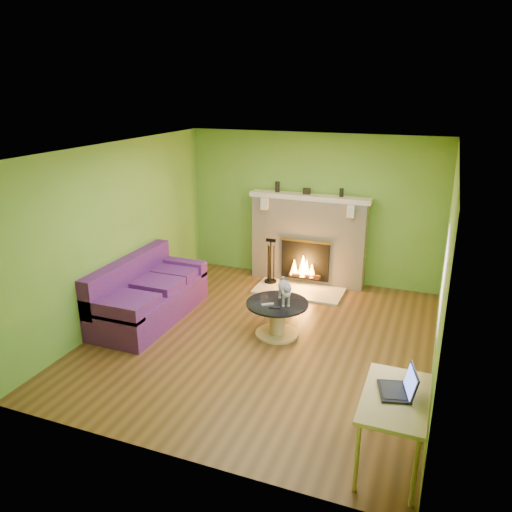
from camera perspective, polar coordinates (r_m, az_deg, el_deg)
The scene contains 22 objects.
floor at distance 7.05m, azimuth 0.72°, elevation -9.36°, with size 5.00×5.00×0.00m, color #503317.
ceiling at distance 6.25m, azimuth 0.82°, elevation 12.12°, with size 5.00×5.00×0.00m, color white.
wall_back at distance 8.84m, azimuth 6.45°, elevation 5.45°, with size 5.00×5.00×0.00m, color #5C9330.
wall_front at distance 4.46m, azimuth -10.64°, elevation -8.70°, with size 5.00×5.00×0.00m, color #5C9330.
wall_left at distance 7.58m, azimuth -15.40°, elevation 2.61°, with size 5.00×5.00×0.00m, color #5C9330.
wall_right at distance 6.17m, azimuth 20.76°, elevation -1.67°, with size 5.00×5.00×0.00m, color #5C9330.
window_frame at distance 5.24m, azimuth 20.72°, elevation -2.35°, with size 1.20×1.20×0.00m, color silver.
window_pane at distance 5.24m, azimuth 20.64°, elevation -2.34°, with size 1.06×1.06×0.00m, color white.
fireplace at distance 8.80m, azimuth 6.01°, elevation 1.85°, with size 2.10×0.46×1.58m.
hearth at distance 8.59m, azimuth 4.92°, elevation -3.92°, with size 1.50×0.75×0.03m, color beige.
mantel at distance 8.59m, azimuth 6.15°, elevation 6.71°, with size 2.10×0.28×0.08m, color beige.
sofa at distance 7.68m, azimuth -12.39°, elevation -4.44°, with size 0.92×2.03×0.91m.
coffee_table at distance 7.02m, azimuth 2.43°, elevation -6.90°, with size 0.87×0.87×0.49m.
desk at distance 4.81m, azimuth 15.56°, elevation -16.05°, with size 0.57×0.99×0.73m.
cat at distance 6.88m, azimuth 3.24°, elevation -3.91°, with size 0.21×0.58×0.36m, color slate, non-canonical shape.
remote_silver at distance 6.86m, azimuth 1.34°, elevation -5.54°, with size 0.17×0.04×0.02m, color gray.
remote_black at distance 6.77m, azimuth 2.12°, elevation -5.89°, with size 0.16×0.04×0.02m, color black.
laptop at distance 4.73m, azimuth 15.62°, elevation -13.48°, with size 0.31×0.35×0.26m, color black, non-canonical shape.
fire_tools at distance 8.74m, azimuth 1.69°, elevation -0.52°, with size 0.22×0.22×0.81m, color black, non-canonical shape.
mantel_vase_left at distance 8.76m, azimuth 2.46°, elevation 7.91°, with size 0.08×0.08×0.18m, color black.
mantel_vase_right at distance 8.48m, azimuth 9.75°, elevation 7.15°, with size 0.07×0.07×0.14m, color black.
mantel_box at distance 8.62m, azimuth 5.81°, elevation 7.37°, with size 0.12×0.08×0.10m, color black.
Camera 1 is at (2.16, -5.82, 3.34)m, focal length 35.00 mm.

